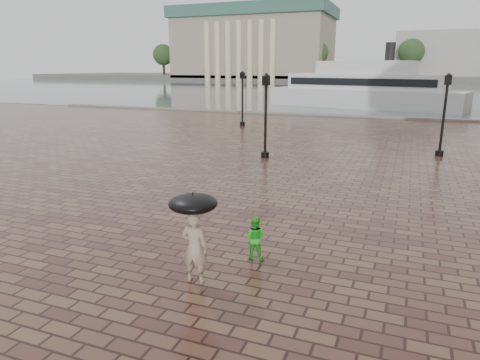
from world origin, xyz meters
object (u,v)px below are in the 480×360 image
object	(u,v)px
ferry_near	(364,89)
street_lamps	(306,107)
adult_pedestrian	(194,248)
child_pedestrian	(255,238)

from	to	relation	value
ferry_near	street_lamps	bearing A→B (deg)	-77.07
street_lamps	ferry_near	size ratio (longest dim) A/B	0.65
street_lamps	adult_pedestrian	world-z (taller)	street_lamps
adult_pedestrian	ferry_near	distance (m)	46.97
street_lamps	child_pedestrian	size ratio (longest dim) A/B	13.41
child_pedestrian	street_lamps	bearing A→B (deg)	-86.69
child_pedestrian	ferry_near	world-z (taller)	ferry_near
adult_pedestrian	child_pedestrian	world-z (taller)	adult_pedestrian
child_pedestrian	ferry_near	xyz separation A→B (m)	(-1.97, 45.27, 1.71)
ferry_near	adult_pedestrian	bearing A→B (deg)	-73.99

